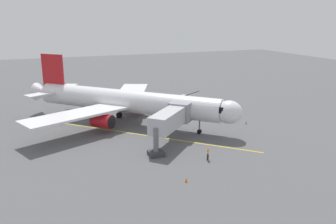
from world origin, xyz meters
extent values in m
plane|color=#565659|center=(0.00, 0.00, 0.00)|extent=(220.00, 220.00, 0.00)
cube|color=yellow|center=(-0.68, 6.16, 0.01)|extent=(28.47, 28.44, 0.01)
cylinder|color=white|center=(-0.68, 0.16, 4.10)|extent=(26.74, 26.72, 3.80)
ellipsoid|color=white|center=(-13.56, 13.02, 4.10)|extent=(5.38, 5.38, 3.61)
cone|color=white|center=(12.40, -12.91, 4.10)|extent=(4.54, 4.54, 3.42)
cube|color=black|center=(-12.57, 12.04, 4.65)|extent=(3.41, 3.42, 0.90)
cube|color=white|center=(-4.08, -8.50, 3.50)|extent=(11.44, 17.73, 0.36)
cylinder|color=red|center=(-4.08, -4.65, 2.00)|extent=(4.03, 4.03, 2.30)
cylinder|color=black|center=(-5.31, -3.41, 2.00)|extent=(1.63, 1.63, 2.10)
cube|color=white|center=(7.97, 3.56, 3.50)|extent=(17.73, 11.46, 0.36)
cylinder|color=red|center=(4.12, 3.56, 2.00)|extent=(4.03, 4.03, 2.30)
cylinder|color=black|center=(2.89, 4.80, 2.00)|extent=(1.63, 1.63, 2.10)
cube|color=red|center=(10.28, -10.79, 7.90)|extent=(3.65, 3.65, 7.20)
cube|color=white|center=(7.81, -12.84, 4.70)|extent=(5.04, 6.79, 0.24)
cube|color=white|center=(12.33, -8.32, 4.70)|extent=(6.79, 5.05, 0.24)
cylinder|color=slate|center=(-10.23, 9.70, 1.73)|extent=(0.24, 0.24, 2.77)
cylinder|color=black|center=(-10.23, 9.70, 0.35)|extent=(0.81, 0.81, 0.70)
cylinder|color=slate|center=(-0.40, -3.80, 1.94)|extent=(0.24, 0.24, 2.77)
cylinder|color=black|center=(-0.40, -3.80, 0.55)|extent=(1.10, 1.10, 1.10)
cylinder|color=slate|center=(3.28, -0.12, 1.94)|extent=(0.24, 0.24, 2.77)
cylinder|color=black|center=(3.28, -0.12, 0.55)|extent=(1.10, 1.10, 1.10)
cube|color=#B7B7BC|center=(-3.87, 12.53, 3.90)|extent=(8.20, 8.20, 2.50)
cube|color=gray|center=(-7.05, 9.35, 3.90)|extent=(4.24, 4.24, 3.00)
cylinder|color=slate|center=(-0.69, 15.72, 1.95)|extent=(0.70, 0.70, 3.90)
cube|color=#333338|center=(-0.69, 15.72, 0.30)|extent=(2.00, 2.00, 0.60)
cylinder|color=#23232D|center=(-6.47, 19.67, 0.44)|extent=(0.26, 0.26, 0.88)
cube|color=orange|center=(-6.47, 19.67, 1.18)|extent=(0.40, 0.45, 0.60)
cube|color=silver|center=(-6.47, 19.67, 1.18)|extent=(0.42, 0.47, 0.10)
sphere|color=tan|center=(-6.47, 19.67, 1.60)|extent=(0.22, 0.22, 0.22)
cylinder|color=#23232D|center=(-6.31, -6.97, 0.44)|extent=(0.26, 0.26, 0.88)
cube|color=#D8EA19|center=(-6.31, -6.97, 1.18)|extent=(0.45, 0.39, 0.60)
cube|color=silver|center=(-6.31, -6.97, 1.18)|extent=(0.47, 0.41, 0.10)
sphere|color=tan|center=(-6.31, -6.97, 1.60)|extent=(0.22, 0.22, 0.22)
cube|color=#2D3899|center=(4.07, -12.23, 0.65)|extent=(2.74, 2.55, 0.70)
cube|color=black|center=(4.32, -12.40, 1.25)|extent=(1.37, 1.42, 0.50)
cylinder|color=black|center=(3.04, -12.30, 0.30)|extent=(0.63, 0.55, 0.60)
cylinder|color=black|center=(3.80, -11.24, 0.30)|extent=(0.63, 0.55, 0.60)
cylinder|color=black|center=(4.35, -13.22, 0.30)|extent=(0.63, 0.55, 0.60)
cylinder|color=black|center=(5.10, -12.16, 0.30)|extent=(0.63, 0.55, 0.60)
cube|color=#9E9EA3|center=(-17.95, -12.94, 0.62)|extent=(2.41, 2.66, 0.60)
cube|color=black|center=(-18.77, -11.57, 1.52)|extent=(2.69, 3.69, 1.61)
cylinder|color=black|center=(-19.10, -12.28, 0.32)|extent=(0.54, 0.68, 0.64)
cylinder|color=black|center=(-17.98, -11.62, 0.32)|extent=(0.54, 0.68, 0.64)
cylinder|color=black|center=(-18.33, -13.57, 0.32)|extent=(0.54, 0.68, 0.64)
cylinder|color=black|center=(-17.22, -12.91, 0.32)|extent=(0.54, 0.68, 0.64)
cone|color=#F2590F|center=(-1.24, 24.37, 0.28)|extent=(0.32, 0.32, 0.55)
cone|color=#F2590F|center=(-20.17, 8.13, 0.28)|extent=(0.32, 0.32, 0.55)
camera|label=1|loc=(13.81, 56.82, 18.19)|focal=36.92mm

